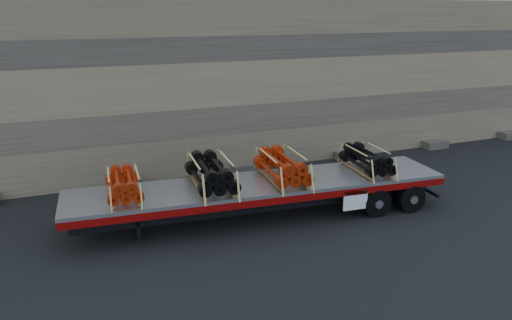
% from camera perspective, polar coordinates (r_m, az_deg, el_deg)
% --- Properties ---
extents(ground, '(120.00, 120.00, 0.00)m').
position_cam_1_polar(ground, '(16.37, -1.72, -6.98)').
color(ground, black).
rests_on(ground, ground).
extents(rock_wall, '(44.00, 3.00, 7.00)m').
position_cam_1_polar(rock_wall, '(21.41, -7.97, 8.38)').
color(rock_wall, '#7A6B54').
rests_on(rock_wall, ground).
extents(trailer, '(12.50, 3.36, 1.23)m').
position_cam_1_polar(trailer, '(16.41, 0.51, -4.58)').
color(trailer, '#B1B4B9').
rests_on(trailer, ground).
extents(bundle_front, '(1.17, 2.09, 0.71)m').
position_cam_1_polar(bundle_front, '(15.37, -14.88, -2.83)').
color(bundle_front, '#A62308').
rests_on(bundle_front, trailer).
extents(bundle_midfront, '(1.44, 2.57, 0.88)m').
position_cam_1_polar(bundle_midfront, '(15.65, -5.16, -1.62)').
color(bundle_midfront, black).
rests_on(bundle_midfront, trailer).
extents(bundle_midrear, '(1.40, 2.51, 0.86)m').
position_cam_1_polar(bundle_midrear, '(16.29, 3.01, -0.86)').
color(bundle_midrear, '#A62308').
rests_on(bundle_midrear, trailer).
extents(bundle_rear, '(1.24, 2.22, 0.76)m').
position_cam_1_polar(bundle_rear, '(17.60, 12.54, -0.06)').
color(bundle_rear, black).
rests_on(bundle_rear, trailer).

